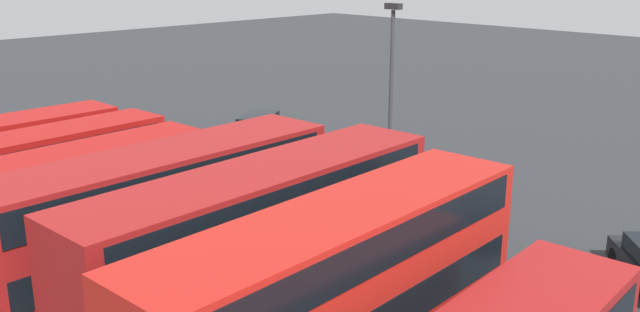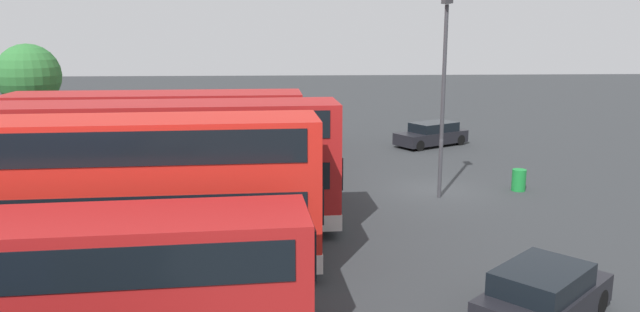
{
  "view_description": "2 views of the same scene",
  "coord_description": "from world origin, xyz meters",
  "px_view_note": "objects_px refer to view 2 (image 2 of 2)",
  "views": [
    {
      "loc": [
        -18.71,
        21.81,
        9.96
      ],
      "look_at": [
        1.0,
        2.17,
        1.92
      ],
      "focal_mm": 38.96,
      "sensor_mm": 36.0,
      "label": 1
    },
    {
      "loc": [
        -25.31,
        6.54,
        6.89
      ],
      "look_at": [
        1.64,
        4.99,
        1.28
      ],
      "focal_mm": 33.96,
      "sensor_mm": 36.0,
      "label": 2
    }
  ],
  "objects_px": {
    "bus_double_decker_third": "(166,165)",
    "waste_bin_yellow": "(519,180)",
    "bus_single_deck_fifth": "(187,150)",
    "car_hatchback_silver": "(543,295)",
    "bus_single_deck_near_end": "(59,277)",
    "bus_double_decker_second": "(117,194)",
    "bus_single_deck_sixth": "(198,135)",
    "car_small_green": "(432,134)",
    "bus_double_decker_fourth": "(158,147)",
    "bus_single_deck_seventh": "(214,125)",
    "lamp_post_tall": "(444,84)",
    "bus_single_deck_far_end": "(221,116)"
  },
  "relations": [
    {
      "from": "bus_single_deck_fifth",
      "to": "waste_bin_yellow",
      "type": "bearing_deg",
      "value": -96.73
    },
    {
      "from": "bus_single_deck_fifth",
      "to": "bus_single_deck_near_end",
      "type": "bearing_deg",
      "value": 177.67
    },
    {
      "from": "bus_single_deck_fifth",
      "to": "car_small_green",
      "type": "distance_m",
      "value": 16.01
    },
    {
      "from": "car_hatchback_silver",
      "to": "waste_bin_yellow",
      "type": "xyz_separation_m",
      "value": [
        12.02,
        -4.06,
        -0.22
      ]
    },
    {
      "from": "bus_double_decker_third",
      "to": "bus_single_deck_far_end",
      "type": "distance_m",
      "value": 17.77
    },
    {
      "from": "bus_single_deck_sixth",
      "to": "bus_double_decker_fourth",
      "type": "bearing_deg",
      "value": 176.22
    },
    {
      "from": "bus_double_decker_fourth",
      "to": "waste_bin_yellow",
      "type": "height_order",
      "value": "bus_double_decker_fourth"
    },
    {
      "from": "bus_double_decker_second",
      "to": "bus_double_decker_third",
      "type": "relative_size",
      "value": 0.97
    },
    {
      "from": "bus_double_decker_second",
      "to": "car_hatchback_silver",
      "type": "relative_size",
      "value": 2.75
    },
    {
      "from": "bus_double_decker_third",
      "to": "bus_single_deck_fifth",
      "type": "relative_size",
      "value": 1.03
    },
    {
      "from": "bus_single_deck_seventh",
      "to": "waste_bin_yellow",
      "type": "distance_m",
      "value": 17.07
    },
    {
      "from": "waste_bin_yellow",
      "to": "bus_single_deck_far_end",
      "type": "bearing_deg",
      "value": 48.21
    },
    {
      "from": "bus_single_deck_fifth",
      "to": "bus_single_deck_seventh",
      "type": "xyz_separation_m",
      "value": [
        7.58,
        -0.31,
        -0.0
      ]
    },
    {
      "from": "bus_single_deck_fifth",
      "to": "bus_single_deck_far_end",
      "type": "bearing_deg",
      "value": -1.75
    },
    {
      "from": "bus_double_decker_third",
      "to": "bus_single_deck_sixth",
      "type": "height_order",
      "value": "bus_double_decker_third"
    },
    {
      "from": "bus_single_deck_far_end",
      "to": "car_small_green",
      "type": "xyz_separation_m",
      "value": [
        -2.09,
        -12.94,
        -0.92
      ]
    },
    {
      "from": "bus_single_deck_seventh",
      "to": "lamp_post_tall",
      "type": "bearing_deg",
      "value": -134.0
    },
    {
      "from": "bus_single_deck_near_end",
      "to": "bus_double_decker_fourth",
      "type": "height_order",
      "value": "bus_double_decker_fourth"
    },
    {
      "from": "bus_single_deck_far_end",
      "to": "car_hatchback_silver",
      "type": "xyz_separation_m",
      "value": [
        -24.75,
        -10.18,
        -0.92
      ]
    },
    {
      "from": "bus_single_deck_near_end",
      "to": "bus_double_decker_fourth",
      "type": "distance_m",
      "value": 10.8
    },
    {
      "from": "bus_single_deck_fifth",
      "to": "car_small_green",
      "type": "relative_size",
      "value": 2.36
    },
    {
      "from": "bus_double_decker_second",
      "to": "bus_single_deck_fifth",
      "type": "distance_m",
      "value": 10.38
    },
    {
      "from": "bus_single_deck_near_end",
      "to": "bus_single_deck_fifth",
      "type": "height_order",
      "value": "same"
    },
    {
      "from": "bus_single_deck_near_end",
      "to": "car_small_green",
      "type": "distance_m",
      "value": 26.95
    },
    {
      "from": "bus_single_deck_sixth",
      "to": "car_small_green",
      "type": "height_order",
      "value": "bus_single_deck_sixth"
    },
    {
      "from": "bus_double_decker_third",
      "to": "waste_bin_yellow",
      "type": "distance_m",
      "value": 15.18
    },
    {
      "from": "bus_single_deck_seventh",
      "to": "bus_double_decker_fourth",
      "type": "bearing_deg",
      "value": 175.44
    },
    {
      "from": "bus_double_decker_third",
      "to": "car_hatchback_silver",
      "type": "bearing_deg",
      "value": -124.65
    },
    {
      "from": "bus_double_decker_second",
      "to": "bus_single_deck_sixth",
      "type": "distance_m",
      "value": 14.39
    },
    {
      "from": "bus_double_decker_second",
      "to": "car_small_green",
      "type": "bearing_deg",
      "value": -35.14
    },
    {
      "from": "bus_single_deck_fifth",
      "to": "bus_single_deck_seventh",
      "type": "bearing_deg",
      "value": -2.31
    },
    {
      "from": "car_small_green",
      "to": "bus_single_deck_far_end",
      "type": "bearing_deg",
      "value": 80.81
    },
    {
      "from": "bus_single_deck_near_end",
      "to": "car_small_green",
      "type": "height_order",
      "value": "bus_single_deck_near_end"
    },
    {
      "from": "bus_single_deck_far_end",
      "to": "waste_bin_yellow",
      "type": "height_order",
      "value": "bus_single_deck_far_end"
    },
    {
      "from": "bus_single_deck_seventh",
      "to": "car_hatchback_silver",
      "type": "xyz_separation_m",
      "value": [
        -21.32,
        -10.21,
        -0.92
      ]
    },
    {
      "from": "bus_single_deck_far_end",
      "to": "bus_single_deck_seventh",
      "type": "bearing_deg",
      "value": 179.5
    },
    {
      "from": "bus_single_deck_fifth",
      "to": "car_hatchback_silver",
      "type": "bearing_deg",
      "value": -142.57
    },
    {
      "from": "bus_single_deck_far_end",
      "to": "waste_bin_yellow",
      "type": "distance_m",
      "value": 19.13
    },
    {
      "from": "bus_single_deck_fifth",
      "to": "bus_single_deck_far_end",
      "type": "distance_m",
      "value": 11.01
    },
    {
      "from": "bus_double_decker_second",
      "to": "car_small_green",
      "type": "xyz_separation_m",
      "value": [
        19.26,
        -13.56,
        -1.75
      ]
    },
    {
      "from": "bus_double_decker_second",
      "to": "waste_bin_yellow",
      "type": "bearing_deg",
      "value": -59.87
    },
    {
      "from": "bus_single_deck_near_end",
      "to": "bus_single_deck_seventh",
      "type": "relative_size",
      "value": 1.0
    },
    {
      "from": "bus_double_decker_third",
      "to": "bus_single_deck_fifth",
      "type": "height_order",
      "value": "bus_double_decker_third"
    },
    {
      "from": "bus_single_deck_far_end",
      "to": "bus_single_deck_fifth",
      "type": "bearing_deg",
      "value": 178.25
    },
    {
      "from": "bus_single_deck_near_end",
      "to": "bus_single_deck_seventh",
      "type": "height_order",
      "value": "same"
    },
    {
      "from": "bus_single_deck_seventh",
      "to": "waste_bin_yellow",
      "type": "height_order",
      "value": "bus_single_deck_seventh"
    },
    {
      "from": "bus_double_decker_fourth",
      "to": "bus_single_deck_fifth",
      "type": "height_order",
      "value": "bus_double_decker_fourth"
    },
    {
      "from": "bus_single_deck_sixth",
      "to": "bus_single_deck_fifth",
      "type": "bearing_deg",
      "value": -178.86
    },
    {
      "from": "car_hatchback_silver",
      "to": "car_small_green",
      "type": "distance_m",
      "value": 22.82
    },
    {
      "from": "bus_double_decker_second",
      "to": "bus_single_deck_sixth",
      "type": "height_order",
      "value": "bus_double_decker_second"
    }
  ]
}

